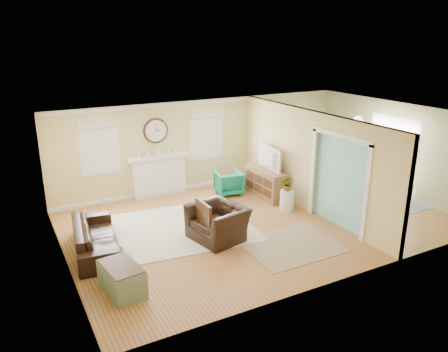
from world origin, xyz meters
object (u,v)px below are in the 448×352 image
(green_chair, at_px, (229,183))
(credenza, at_px, (266,183))
(sofa, at_px, (96,237))
(eames_chair, at_px, (218,223))
(dining_table, at_px, (358,187))

(green_chair, xyz_separation_m, credenza, (0.82, -0.68, 0.07))
(green_chair, bearing_deg, sofa, 32.64)
(green_chair, height_order, credenza, credenza)
(sofa, bearing_deg, eames_chair, -98.00)
(green_chair, height_order, dining_table, green_chair)
(sofa, bearing_deg, dining_table, -85.03)
(green_chair, relative_size, credenza, 0.49)
(eames_chair, height_order, credenza, credenza)
(green_chair, bearing_deg, eames_chair, 66.17)
(green_chair, xyz_separation_m, dining_table, (3.00, -2.01, -0.01))
(sofa, distance_m, eames_chair, 2.62)
(dining_table, bearing_deg, credenza, 54.33)
(sofa, xyz_separation_m, credenza, (4.95, 1.07, 0.08))
(sofa, relative_size, eames_chair, 1.85)
(eames_chair, height_order, green_chair, eames_chair)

